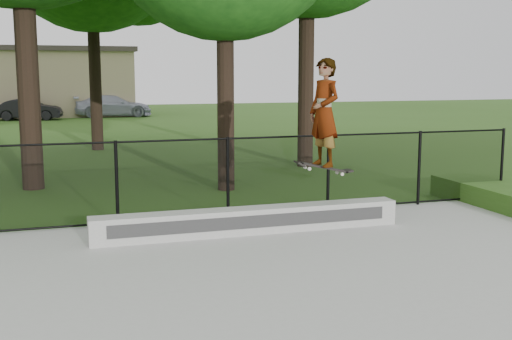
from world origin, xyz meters
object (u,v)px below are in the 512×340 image
at_px(car_c, 113,106).
at_px(skater_airborne, 324,114).
at_px(grind_ledge, 250,220).
at_px(car_b, 29,109).

height_order(car_c, skater_airborne, skater_airborne).
relative_size(grind_ledge, skater_airborne, 2.64).
relative_size(grind_ledge, car_b, 1.57).
xyz_separation_m(car_c, skater_airborne, (0.68, -30.68, 1.35)).
xyz_separation_m(grind_ledge, car_c, (0.59, 30.58, 0.40)).
distance_m(car_c, skater_airborne, 30.72).
bearing_deg(grind_ledge, car_c, 88.89).
bearing_deg(car_b, grind_ledge, -162.84).
distance_m(grind_ledge, car_b, 29.57).
distance_m(car_b, skater_airborne, 29.91).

